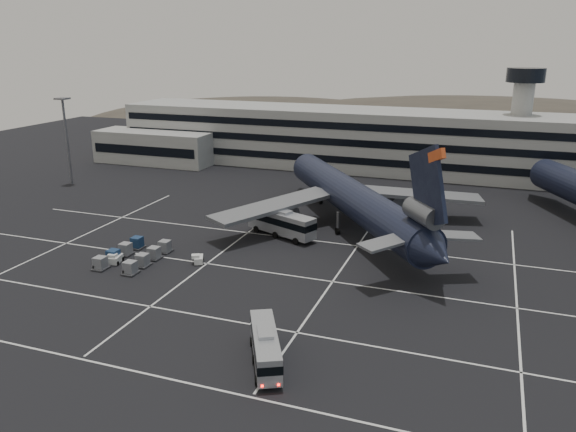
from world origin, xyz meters
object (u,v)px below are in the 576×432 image
object	(u,v)px
bus_far	(281,222)
uld_cluster	(134,255)
trijet_main	(354,199)
tug_a	(116,259)
bus_near	(265,345)

from	to	relation	value
bus_far	uld_cluster	world-z (taller)	bus_far
trijet_main	tug_a	world-z (taller)	trijet_main
trijet_main	uld_cluster	world-z (taller)	trijet_main
tug_a	uld_cluster	distance (m)	2.51
trijet_main	bus_near	bearing A→B (deg)	-123.67
bus_far	tug_a	xyz separation A→B (m)	(-17.60, -18.43, -1.70)
bus_near	uld_cluster	bearing A→B (deg)	119.31
trijet_main	bus_far	distance (m)	12.35
tug_a	bus_near	bearing A→B (deg)	-41.12
uld_cluster	trijet_main	bearing A→B (deg)	42.68
trijet_main	bus_near	size ratio (longest dim) A/B	5.04
bus_near	uld_cluster	xyz separation A→B (m)	(-27.23, 18.12, -1.05)
bus_far	uld_cluster	xyz separation A→B (m)	(-15.83, -16.67, -1.50)
bus_near	trijet_main	bearing A→B (deg)	65.16
tug_a	uld_cluster	size ratio (longest dim) A/B	0.24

